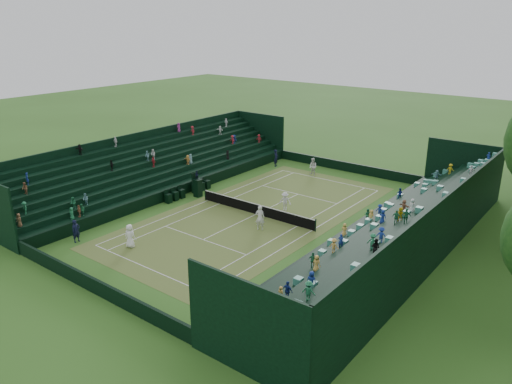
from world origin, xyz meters
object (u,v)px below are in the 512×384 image
player_near_west (130,236)px  player_far_east (285,201)px  umpire_chair (198,186)px  player_far_west (313,167)px  player_near_east (260,218)px  tennis_net (256,209)px

player_near_west → player_far_east: player_near_west is taller
umpire_chair → player_far_west: umpire_chair is taller
player_near_west → player_far_east: bearing=-130.6°
umpire_chair → player_near_west: (3.75, -10.77, -0.18)m
player_near_west → player_far_west: player_far_west is taller
player_near_east → player_far_west: (-4.31, 14.80, -0.09)m
tennis_net → player_near_west: player_near_west is taller
umpire_chair → tennis_net: bearing=-2.3°
umpire_chair → player_far_west: bearing=68.3°
player_far_east → tennis_net: bearing=-141.8°
umpire_chair → player_far_west: size_ratio=1.37×
player_near_west → player_far_east: size_ratio=1.08×
tennis_net → umpire_chair: (-7.00, 0.29, 0.53)m
player_near_east → player_far_east: 4.71m
tennis_net → player_near_east: size_ratio=5.84×
tennis_net → player_far_east: player_far_east is taller
tennis_net → player_far_east: size_ratio=7.19×
player_near_west → player_far_west: (1.11, 22.98, 0.03)m
player_far_east → player_near_east: bearing=-101.6°
tennis_net → player_far_east: (1.33, 2.32, 0.29)m
player_far_east → player_far_west: bearing=86.9°
player_far_west → player_near_east: bearing=-62.7°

